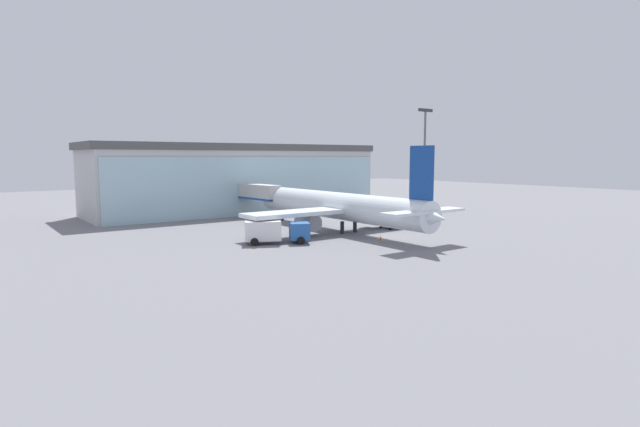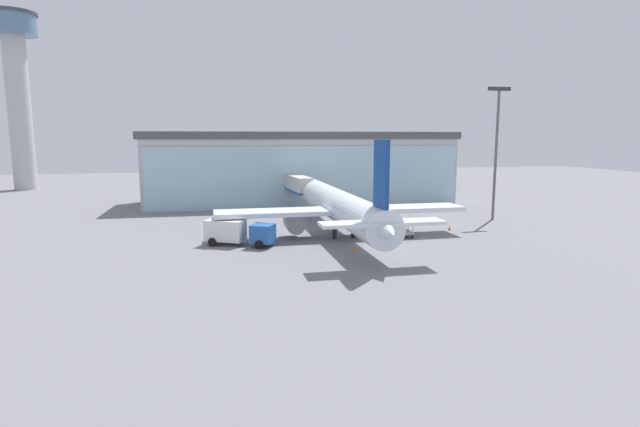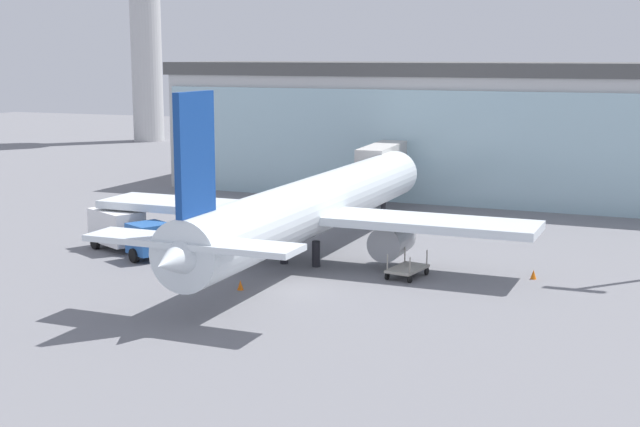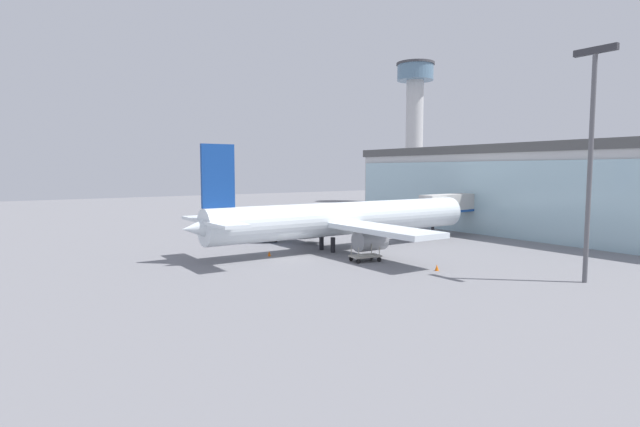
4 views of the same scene
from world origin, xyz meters
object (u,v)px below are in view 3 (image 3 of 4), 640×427
Objects in this scene: jet_bridge at (387,159)px; baggage_cart at (407,269)px; airplane at (312,207)px; safety_cone_nose at (240,285)px; safety_cone_wingtip at (533,274)px; catering_truck at (127,231)px.

baggage_cart is (8.33, -22.75, -3.60)m from jet_bridge.
airplane is 11.97× the size of baggage_cart.
safety_cone_nose is 1.00× the size of safety_cone_wingtip.
catering_truck is 13.62× the size of safety_cone_nose.
safety_cone_nose is (0.55, -28.85, -3.83)m from jet_bridge.
catering_truck is (-10.58, -23.07, -2.64)m from jet_bridge.
jet_bridge is 25.81m from safety_cone_wingtip.
safety_cone_wingtip is at bearing 29.69° from safety_cone_nose.
airplane is 9.19m from safety_cone_nose.
safety_cone_wingtip is (13.88, -0.25, -3.06)m from airplane.
airplane reaches higher than safety_cone_nose.
jet_bridge is at bearing 92.97° from catering_truck.
safety_cone_nose is (11.13, -5.77, -1.19)m from catering_truck.
safety_cone_wingtip is (25.83, 2.61, -1.19)m from catering_truck.
jet_bridge reaches higher than catering_truck.
jet_bridge is at bearing 30.53° from baggage_cart.
jet_bridge is at bearing 91.09° from safety_cone_nose.
safety_cone_nose is at bearing 175.69° from airplane.
jet_bridge is 25.52m from catering_truck.
airplane reaches higher than jet_bridge.
safety_cone_nose is 16.92m from safety_cone_wingtip.
catering_truck reaches higher than safety_cone_wingtip.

